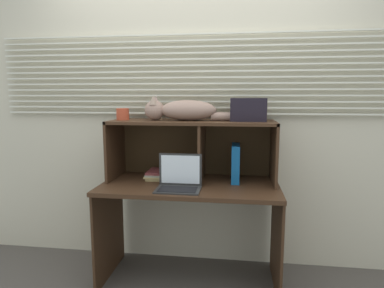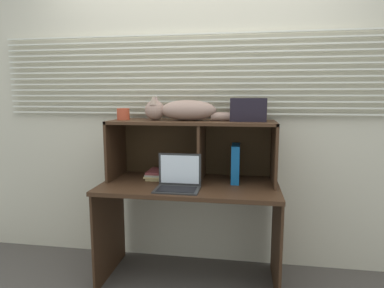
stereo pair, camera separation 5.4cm
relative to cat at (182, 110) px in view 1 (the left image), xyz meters
The scene contains 9 objects.
back_panel_with_blinds 0.27m from the cat, 73.84° to the left, with size 4.40×0.08×2.50m.
desk 0.71m from the cat, 57.24° to the right, with size 1.30×0.66×0.76m.
hutch_shelf_unit 0.23m from the cat, 22.37° to the left, with size 1.24×0.41×0.46m.
cat is the anchor object (origin of this frame).
laptop 0.55m from the cat, 86.09° to the right, with size 0.31×0.21×0.24m.
binder_upright 0.57m from the cat, ahead, with size 0.06×0.24×0.28m, color #10508D.
book_stack 0.54m from the cat, behind, with size 0.19×0.23×0.07m.
small_basket 0.47m from the cat, behind, with size 0.10×0.10×0.09m, color #B3442A.
storage_box 0.49m from the cat, ahead, with size 0.26×0.16×0.17m, color black.
Camera 1 is at (0.33, -2.15, 1.40)m, focal length 30.61 mm.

